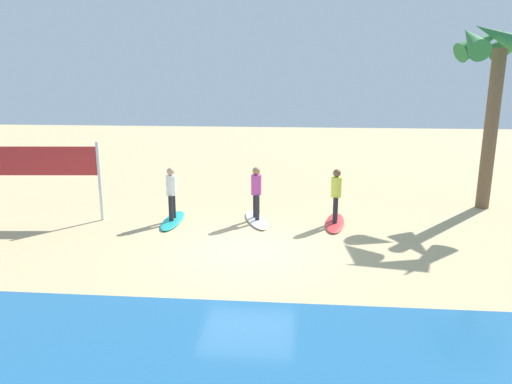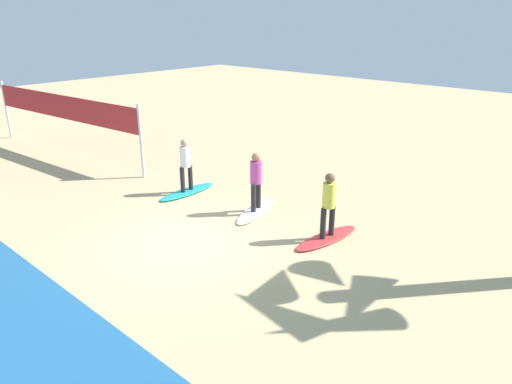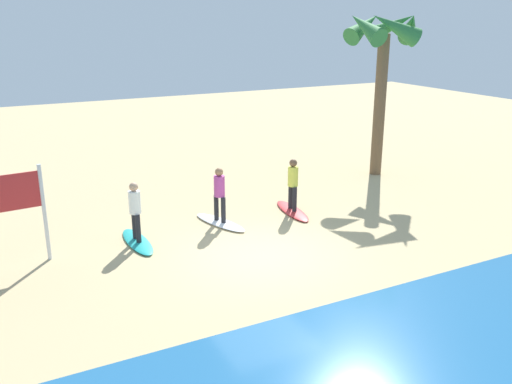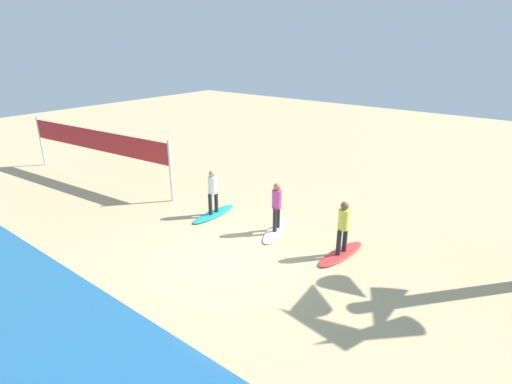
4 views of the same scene
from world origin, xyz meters
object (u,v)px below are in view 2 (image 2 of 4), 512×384
surfboard_red (327,238)px  volleyball_net (62,110)px  surfer_red (329,201)px  surfboard_white (256,211)px  surfer_white (256,177)px  surfer_teal (186,161)px  surfboard_teal (187,192)px

surfboard_red → volleyball_net: 11.95m
surfboard_red → surfer_red: (0.00, 0.00, 0.99)m
surfboard_white → surfer_white: bearing=73.3°
surfer_red → surfboard_white: 2.65m
surfboard_red → surfer_teal: (5.05, 0.21, 0.99)m
surfboard_white → surfer_white: size_ratio=1.28×
surfer_red → surfer_white: 2.45m
surfboard_red → volleyball_net: volleyball_net is taller
surfer_teal → volleyball_net: size_ratio=0.18×
surfboard_teal → volleyball_net: (6.76, 0.37, 1.74)m
surfboard_red → surfboard_white: same height
surfer_red → surfboard_white: size_ratio=0.78×
surfboard_red → surfboard_teal: (5.05, 0.21, 0.00)m
surfboard_white → surfboard_red: bearing=71.0°
surfboard_white → surfer_red: bearing=71.0°
surfer_white → surfboard_teal: (2.60, 0.31, -0.99)m
surfer_red → surfer_white: bearing=-2.4°
surfer_teal → surfboard_red: bearing=-177.6°
surfboard_white → surfer_teal: 2.80m
surfer_teal → surfboard_teal: bearing=0.0°
surfboard_white → surfboard_teal: (2.60, 0.31, 0.00)m
surfboard_red → surfboard_teal: 5.06m
surfer_white → surfboard_teal: surfer_white is taller
surfer_red → surfboard_red: bearing=0.0°
surfer_white → volleyball_net: volleyball_net is taller
surfboard_red → surfer_red: bearing=0.0°
surfboard_red → surfer_teal: size_ratio=1.28×
surfboard_red → surfer_white: bearing=-85.2°
surfboard_red → surfboard_teal: bearing=-80.5°
surfer_white → surfboard_red: bearing=177.6°
surfboard_teal → surfer_white: bearing=95.8°
volleyball_net → surfboard_white: bearing=-175.8°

